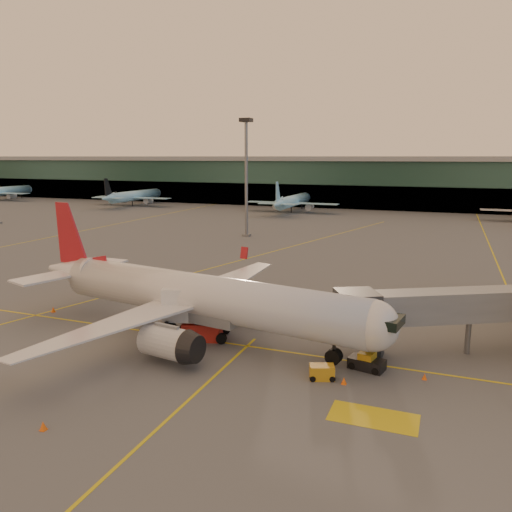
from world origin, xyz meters
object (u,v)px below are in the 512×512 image
(main_airplane, at_px, (192,297))
(catering_truck, at_px, (200,309))
(gpu_cart, at_px, (322,372))
(pushback_tug, at_px, (367,362))

(main_airplane, relative_size, catering_truck, 5.74)
(main_airplane, distance_m, gpu_cart, 15.50)
(main_airplane, relative_size, pushback_tug, 12.94)
(catering_truck, height_order, gpu_cart, catering_truck)
(catering_truck, bearing_deg, main_airplane, 149.43)
(main_airplane, bearing_deg, gpu_cart, -10.13)
(gpu_cart, bearing_deg, main_airplane, 140.77)
(catering_truck, xyz_separation_m, pushback_tug, (16.43, -1.52, -2.32))
(pushback_tug, bearing_deg, catering_truck, -172.24)
(main_airplane, height_order, catering_truck, main_airplane)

